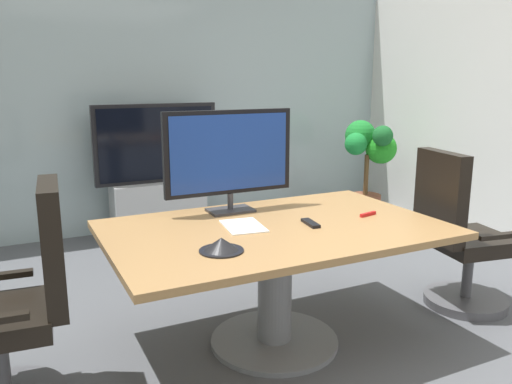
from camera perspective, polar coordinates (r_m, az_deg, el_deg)
ground_plane at (r=3.08m, az=4.27°, el=-17.89°), size 6.94×6.94×0.00m
wall_back_glass_partition at (r=5.42m, az=-11.75°, el=9.88°), size 5.66×0.10×2.65m
conference_table at (r=3.00m, az=2.11°, el=-7.15°), size 1.89×1.19×0.73m
office_chair_left at (r=2.72m, az=-24.68°, el=-12.51°), size 0.61×0.59×1.09m
office_chair_right at (r=3.77m, az=21.48°, el=-5.31°), size 0.63×0.61×1.09m
tv_monitor at (r=3.20m, az=-2.96°, el=4.10°), size 0.84×0.18×0.64m
wall_display_unit at (r=5.19m, az=-10.76°, el=-0.04°), size 1.20×0.36×1.31m
potted_plant at (r=5.70m, az=12.33°, el=3.53°), size 0.62×0.60×1.10m
conference_phone at (r=2.53m, az=-3.85°, el=-5.90°), size 0.22×0.22×0.07m
remote_control at (r=2.99m, az=6.05°, el=-3.44°), size 0.07×0.18×0.02m
whiteboard_marker at (r=3.23m, az=12.27°, el=-2.41°), size 0.13×0.05×0.02m
paper_notepad at (r=2.94m, az=-1.41°, el=-3.78°), size 0.25×0.33×0.01m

